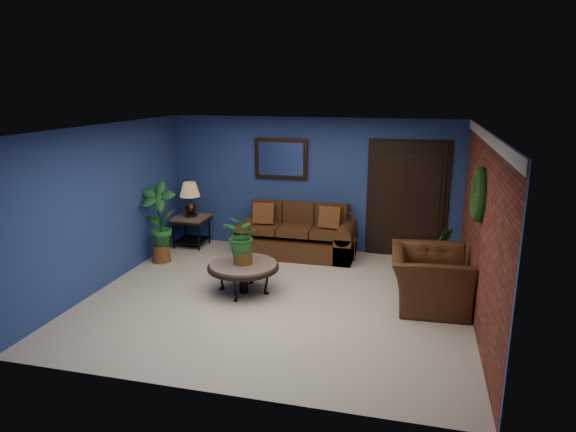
% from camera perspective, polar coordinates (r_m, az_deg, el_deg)
% --- Properties ---
extents(floor, '(5.50, 5.50, 0.00)m').
position_cam_1_polar(floor, '(7.71, -1.15, -9.09)').
color(floor, '#C0B49F').
rests_on(floor, ground).
extents(wall_back, '(5.50, 0.04, 2.50)m').
position_cam_1_polar(wall_back, '(9.68, 2.72, 3.52)').
color(wall_back, navy).
rests_on(wall_back, ground).
extents(wall_left, '(0.04, 5.00, 2.50)m').
position_cam_1_polar(wall_left, '(8.44, -19.52, 1.08)').
color(wall_left, navy).
rests_on(wall_left, ground).
extents(wall_right_brick, '(0.04, 5.00, 2.50)m').
position_cam_1_polar(wall_right_brick, '(7.11, 20.70, -1.40)').
color(wall_right_brick, maroon).
rests_on(wall_right_brick, ground).
extents(ceiling, '(5.50, 5.00, 0.02)m').
position_cam_1_polar(ceiling, '(7.10, -1.25, 9.76)').
color(ceiling, white).
rests_on(ceiling, wall_back).
extents(crown_molding, '(0.03, 5.00, 0.14)m').
position_cam_1_polar(crown_molding, '(6.90, 21.32, 8.08)').
color(crown_molding, white).
rests_on(crown_molding, wall_right_brick).
extents(wall_mirror, '(1.02, 0.06, 0.77)m').
position_cam_1_polar(wall_mirror, '(9.70, -0.79, 6.37)').
color(wall_mirror, '#3D2113').
rests_on(wall_mirror, wall_back).
extents(closet_door, '(1.44, 0.06, 2.18)m').
position_cam_1_polar(closet_door, '(9.51, 13.06, 1.73)').
color(closet_door, black).
rests_on(closet_door, wall_back).
extents(wreath, '(0.16, 0.72, 0.72)m').
position_cam_1_polar(wreath, '(7.05, 20.49, 2.25)').
color(wreath, black).
rests_on(wreath, wall_right_brick).
extents(sofa, '(2.13, 0.92, 0.96)m').
position_cam_1_polar(sofa, '(9.55, 1.04, -2.41)').
color(sofa, '#472A14').
rests_on(sofa, ground).
extents(coffee_table, '(1.08, 1.08, 0.46)m').
position_cam_1_polar(coffee_table, '(7.80, -4.99, -5.65)').
color(coffee_table, '#544E4A').
rests_on(coffee_table, ground).
extents(end_table, '(0.65, 0.65, 0.60)m').
position_cam_1_polar(end_table, '(10.15, -10.69, -0.81)').
color(end_table, '#544E4A').
rests_on(end_table, ground).
extents(table_lamp, '(0.39, 0.39, 0.65)m').
position_cam_1_polar(table_lamp, '(10.02, -10.84, 2.28)').
color(table_lamp, '#3D2113').
rests_on(table_lamp, end_table).
extents(side_chair, '(0.42, 0.42, 0.83)m').
position_cam_1_polar(side_chair, '(9.38, 6.40, -1.82)').
color(side_chair, '#532917').
rests_on(side_chair, ground).
extents(armchair, '(1.12, 1.27, 0.80)m').
position_cam_1_polar(armchair, '(7.61, 15.38, -6.74)').
color(armchair, '#472A14').
rests_on(armchair, ground).
extents(coffee_plant, '(0.68, 0.64, 0.74)m').
position_cam_1_polar(coffee_plant, '(7.66, -5.07, -2.37)').
color(coffee_plant, brown).
rests_on(coffee_plant, coffee_table).
extents(floor_plant, '(0.45, 0.41, 0.83)m').
position_cam_1_polar(floor_plant, '(8.82, 16.58, -3.63)').
color(floor_plant, brown).
rests_on(floor_plant, ground).
extents(tall_plant, '(0.66, 0.48, 1.44)m').
position_cam_1_polar(tall_plant, '(9.29, -14.12, -0.38)').
color(tall_plant, brown).
rests_on(tall_plant, ground).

